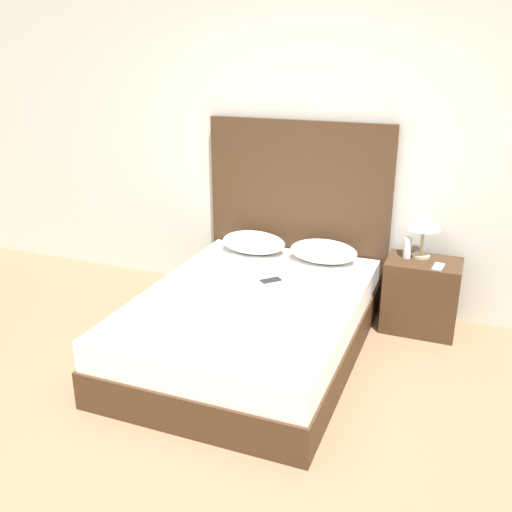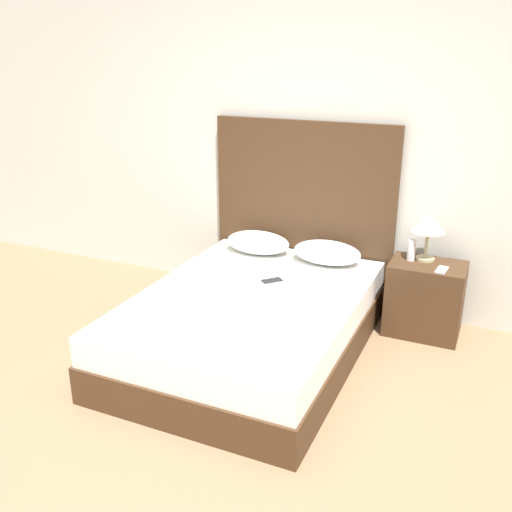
{
  "view_description": "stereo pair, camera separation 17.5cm",
  "coord_description": "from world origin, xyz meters",
  "px_view_note": "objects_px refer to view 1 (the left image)",
  "views": [
    {
      "loc": [
        1.24,
        -2.07,
        2.07
      ],
      "look_at": [
        -0.11,
        1.36,
        0.7
      ],
      "focal_mm": 40.0,
      "sensor_mm": 36.0,
      "label": 1
    },
    {
      "loc": [
        1.4,
        -2.0,
        2.07
      ],
      "look_at": [
        -0.11,
        1.36,
        0.7
      ],
      "focal_mm": 40.0,
      "sensor_mm": 36.0,
      "label": 2
    }
  ],
  "objects_px": {
    "table_lamp": "(424,223)",
    "phone_on_nightstand": "(438,267)",
    "phone_on_bed": "(271,280)",
    "nightstand": "(421,295)",
    "bed": "(251,324)"
  },
  "relations": [
    {
      "from": "phone_on_bed",
      "to": "table_lamp",
      "type": "distance_m",
      "value": 1.22
    },
    {
      "from": "phone_on_bed",
      "to": "nightstand",
      "type": "distance_m",
      "value": 1.17
    },
    {
      "from": "bed",
      "to": "phone_on_nightstand",
      "type": "bearing_deg",
      "value": 31.59
    },
    {
      "from": "phone_on_nightstand",
      "to": "table_lamp",
      "type": "bearing_deg",
      "value": 129.96
    },
    {
      "from": "nightstand",
      "to": "phone_on_nightstand",
      "type": "height_order",
      "value": "phone_on_nightstand"
    },
    {
      "from": "table_lamp",
      "to": "bed",
      "type": "bearing_deg",
      "value": -139.01
    },
    {
      "from": "phone_on_bed",
      "to": "table_lamp",
      "type": "relative_size",
      "value": 0.46
    },
    {
      "from": "bed",
      "to": "table_lamp",
      "type": "height_order",
      "value": "table_lamp"
    },
    {
      "from": "table_lamp",
      "to": "phone_on_nightstand",
      "type": "relative_size",
      "value": 2.2
    },
    {
      "from": "nightstand",
      "to": "table_lamp",
      "type": "relative_size",
      "value": 1.63
    },
    {
      "from": "bed",
      "to": "nightstand",
      "type": "bearing_deg",
      "value": 37.42
    },
    {
      "from": "bed",
      "to": "phone_on_bed",
      "type": "relative_size",
      "value": 12.9
    },
    {
      "from": "phone_on_bed",
      "to": "phone_on_nightstand",
      "type": "bearing_deg",
      "value": 21.23
    },
    {
      "from": "table_lamp",
      "to": "phone_on_nightstand",
      "type": "distance_m",
      "value": 0.35
    },
    {
      "from": "table_lamp",
      "to": "phone_on_nightstand",
      "type": "bearing_deg",
      "value": -50.04
    }
  ]
}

